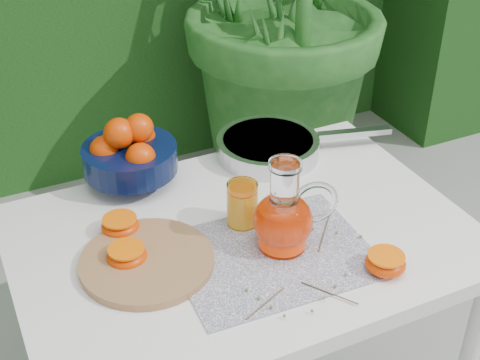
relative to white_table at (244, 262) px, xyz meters
name	(u,v)px	position (x,y,z in m)	size (l,w,h in m)	color
white_table	(244,262)	(0.00, 0.00, 0.00)	(1.00, 0.70, 0.75)	white
placemat	(272,255)	(0.02, -0.09, 0.08)	(0.41, 0.32, 0.00)	#0B1040
cutting_board	(147,261)	(-0.23, -0.01, 0.09)	(0.28, 0.28, 0.02)	#9C6746
fruit_bowl	(129,152)	(-0.16, 0.31, 0.16)	(0.27, 0.27, 0.18)	black
juice_pitcher	(284,218)	(0.06, -0.08, 0.16)	(0.19, 0.16, 0.21)	white
juice_tumbler	(242,205)	(0.01, 0.03, 0.13)	(0.09, 0.09, 0.10)	white
saute_pan	(269,146)	(0.21, 0.28, 0.11)	(0.49, 0.33, 0.05)	#B8B8BD
orange_halves	(208,247)	(-0.10, -0.03, 0.10)	(0.58, 0.47, 0.04)	#D44002
thyme_sprigs	(309,272)	(0.06, -0.18, 0.09)	(0.34, 0.28, 0.01)	brown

